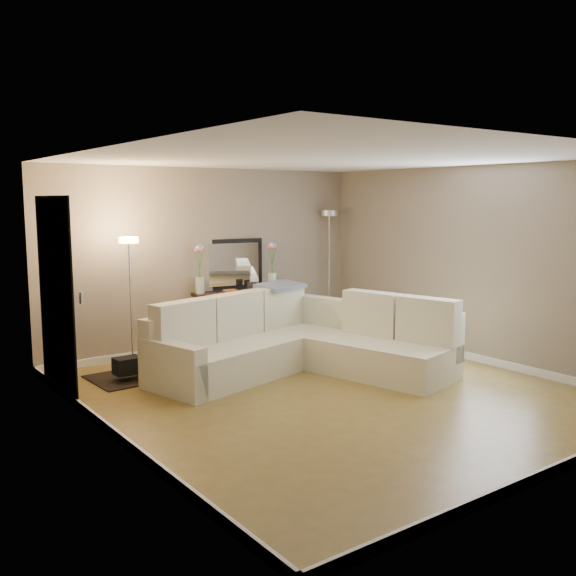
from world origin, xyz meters
TOP-DOWN VIEW (x-y plane):
  - floor at (0.00, 0.00)m, footprint 5.00×5.50m
  - ceiling at (0.00, 0.00)m, footprint 5.00×5.50m
  - wall_back at (0.00, 2.76)m, footprint 5.00×0.02m
  - wall_front at (0.00, -2.76)m, footprint 5.00×0.02m
  - wall_left at (-2.51, 0.00)m, footprint 0.02×5.50m
  - wall_right at (2.51, 0.00)m, footprint 0.02×5.50m
  - baseboard_back at (0.00, 2.73)m, footprint 5.00×0.03m
  - baseboard_front at (0.00, -2.73)m, footprint 5.00×0.03m
  - baseboard_left at (-2.48, 0.00)m, footprint 0.03×5.50m
  - baseboard_right at (2.48, 0.00)m, footprint 0.03×5.50m
  - doorway at (-2.48, 1.70)m, footprint 0.02×1.20m
  - switch_plate at (-2.48, 0.85)m, footprint 0.02×0.08m
  - sectional_sofa at (0.23, 0.95)m, footprint 3.36×2.83m
  - throw_blanket at (0.55, 1.73)m, footprint 0.79×0.60m
  - console_table at (0.27, 2.56)m, footprint 1.39×0.55m
  - leaning_mirror at (0.38, 2.72)m, footprint 0.96×0.17m
  - table_decor at (0.34, 2.51)m, footprint 0.58×0.17m
  - flower_vase_left at (-0.22, 2.63)m, footprint 0.16×0.14m
  - flower_vase_right at (0.92, 2.47)m, footprint 0.16×0.14m
  - floor_lamp_lit at (-1.41, 2.22)m, footprint 0.25×0.25m
  - floor_lamp_unlit at (2.08, 2.54)m, footprint 0.31×0.31m
  - charcoal_rug at (-1.49, 1.90)m, footprint 1.14×0.88m
  - black_bag at (-1.66, 1.78)m, footprint 0.32×0.23m

SIDE VIEW (x-z plane):
  - floor at x=0.00m, z-range -0.01..0.00m
  - charcoal_rug at x=-1.49m, z-range 0.00..0.01m
  - baseboard_back at x=0.00m, z-range 0.00..0.10m
  - baseboard_front at x=0.00m, z-range 0.00..0.10m
  - baseboard_left at x=-2.48m, z-range 0.00..0.10m
  - baseboard_right at x=2.48m, z-range 0.00..0.10m
  - black_bag at x=-1.66m, z-range 0.09..0.29m
  - sectional_sofa at x=0.23m, z-range -0.13..0.86m
  - console_table at x=0.27m, z-range 0.05..0.89m
  - table_decor at x=0.34m, z-range 0.79..0.92m
  - throw_blanket at x=0.55m, z-range 0.93..1.03m
  - doorway at x=-2.48m, z-range 0.00..2.20m
  - flower_vase_left at x=-0.22m, z-range 0.77..1.48m
  - flower_vase_right at x=0.92m, z-range 0.77..1.48m
  - floor_lamp_lit at x=-1.41m, z-range 0.35..2.04m
  - switch_plate at x=-2.48m, z-range 1.14..1.26m
  - leaning_mirror at x=0.38m, z-range 0.83..1.58m
  - wall_back at x=0.00m, z-range 0.00..2.60m
  - wall_front at x=0.00m, z-range 0.00..2.60m
  - wall_left at x=-2.51m, z-range 0.00..2.60m
  - wall_right at x=2.51m, z-range 0.00..2.60m
  - floor_lamp_unlit at x=2.08m, z-range 0.41..2.39m
  - ceiling at x=0.00m, z-range 2.60..2.61m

